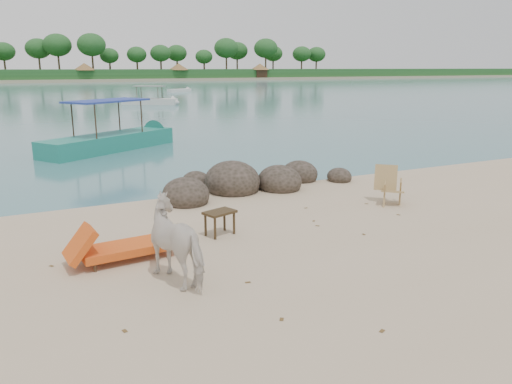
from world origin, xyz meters
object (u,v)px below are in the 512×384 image
(cow, at_px, (181,242))
(lounge_chair, at_px, (128,244))
(side_table, at_px, (220,225))
(deck_chair, at_px, (393,187))
(boat_near, at_px, (107,109))
(boulders, at_px, (246,183))

(cow, xyz_separation_m, lounge_chair, (-0.63, 1.37, -0.39))
(side_table, relative_size, deck_chair, 0.66)
(lounge_chair, relative_size, boat_near, 0.29)
(lounge_chair, distance_m, boat_near, 14.26)
(boulders, distance_m, cow, 6.72)
(side_table, distance_m, deck_chair, 5.20)
(deck_chair, bearing_deg, lounge_chair, -131.29)
(lounge_chair, height_order, boat_near, boat_near)
(cow, bearing_deg, boat_near, -113.18)
(lounge_chair, relative_size, deck_chair, 2.16)
(cow, relative_size, boat_near, 0.22)
(boulders, bearing_deg, lounge_chair, -137.18)
(cow, height_order, side_table, cow)
(boat_near, bearing_deg, lounge_chair, -131.19)
(boulders, xyz_separation_m, cow, (-3.83, -5.50, 0.48))
(cow, relative_size, lounge_chair, 0.77)
(boulders, height_order, lounge_chair, boulders)
(cow, distance_m, deck_chair, 7.04)
(boulders, xyz_separation_m, lounge_chair, (-4.46, -4.13, 0.10))
(boulders, distance_m, boat_near, 10.25)
(side_table, height_order, deck_chair, deck_chair)
(side_table, xyz_separation_m, deck_chair, (5.18, 0.32, 0.24))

